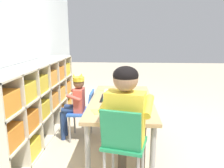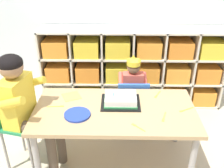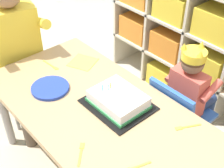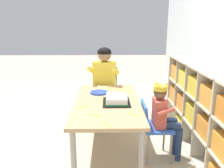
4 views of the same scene
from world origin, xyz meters
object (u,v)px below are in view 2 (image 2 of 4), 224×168
at_px(fork_by_napkin, 138,127).
at_px(fork_beside_plate_stack, 186,110).
at_px(child_with_crown, 132,83).
at_px(fork_near_cake_tray, 164,117).
at_px(classroom_chair_blue, 133,100).
at_px(fork_near_child_seat, 57,106).
at_px(fork_scattered_mid_table, 157,95).
at_px(classroom_chair_adult_side, 15,119).
at_px(activity_table, 115,115).
at_px(birthday_cake_on_tray, 121,100).
at_px(adult_helper_seated, 25,102).
at_px(paper_plate_stack, 77,115).

bearing_deg(fork_by_napkin, fork_beside_plate_stack, 75.11).
xyz_separation_m(child_with_crown, fork_near_cake_tray, (0.22, -0.69, 0.06)).
bearing_deg(classroom_chair_blue, fork_by_napkin, 88.93).
xyz_separation_m(fork_near_child_seat, fork_near_cake_tray, (0.90, -0.15, 0.00)).
bearing_deg(fork_scattered_mid_table, classroom_chair_blue, 70.13).
relative_size(classroom_chair_adult_side, fork_near_child_seat, 5.46).
bearing_deg(classroom_chair_adult_side, activity_table, -75.21).
xyz_separation_m(birthday_cake_on_tray, fork_scattered_mid_table, (0.34, 0.15, -0.03)).
height_order(classroom_chair_blue, fork_near_child_seat, classroom_chair_blue).
xyz_separation_m(child_with_crown, adult_helper_seated, (-0.92, -0.63, 0.15)).
height_order(child_with_crown, classroom_chair_adult_side, child_with_crown).
xyz_separation_m(activity_table, birthday_cake_on_tray, (0.05, 0.10, 0.09)).
xyz_separation_m(classroom_chair_blue, child_with_crown, (-0.00, 0.10, 0.14)).
xyz_separation_m(classroom_chair_adult_side, fork_by_napkin, (1.03, -0.22, 0.10)).
relative_size(fork_near_child_seat, fork_scattered_mid_table, 1.12).
height_order(birthday_cake_on_tray, fork_by_napkin, birthday_cake_on_tray).
height_order(child_with_crown, fork_by_napkin, child_with_crown).
distance_m(activity_table, fork_beside_plate_stack, 0.60).
height_order(child_with_crown, paper_plate_stack, child_with_crown).
xyz_separation_m(birthday_cake_on_tray, fork_by_napkin, (0.13, -0.34, -0.03)).
relative_size(classroom_chair_blue, adult_helper_seated, 0.57).
bearing_deg(adult_helper_seated, paper_plate_stack, -83.29).
bearing_deg(fork_near_cake_tray, classroom_chair_blue, 38.41).
relative_size(classroom_chair_blue, child_with_crown, 0.74).
relative_size(activity_table, fork_scattered_mid_table, 10.66).
distance_m(activity_table, fork_near_child_seat, 0.50).
distance_m(classroom_chair_blue, fork_beside_plate_stack, 0.66).
xyz_separation_m(adult_helper_seated, fork_beside_plate_stack, (1.34, 0.05, -0.10)).
height_order(paper_plate_stack, fork_by_napkin, paper_plate_stack).
xyz_separation_m(paper_plate_stack, fork_beside_plate_stack, (0.90, 0.10, -0.01)).
height_order(classroom_chair_adult_side, adult_helper_seated, adult_helper_seated).
height_order(activity_table, fork_by_napkin, fork_by_napkin).
height_order(activity_table, fork_beside_plate_stack, fork_beside_plate_stack).
height_order(birthday_cake_on_tray, fork_scattered_mid_table, birthday_cake_on_tray).
relative_size(adult_helper_seated, fork_by_napkin, 10.36).
bearing_deg(paper_plate_stack, classroom_chair_blue, 49.78).
bearing_deg(paper_plate_stack, fork_near_cake_tray, -1.20).
bearing_deg(fork_near_child_seat, activity_table, 171.03).
bearing_deg(fork_near_child_seat, birthday_cake_on_tray, -178.54).
relative_size(adult_helper_seated, fork_near_cake_tray, 8.20).
bearing_deg(adult_helper_seated, activity_table, -72.83).
relative_size(activity_table, fork_beside_plate_stack, 10.11).
bearing_deg(adult_helper_seated, birthday_cake_on_tray, -66.13).
relative_size(fork_scattered_mid_table, fork_by_napkin, 1.23).
bearing_deg(classroom_chair_adult_side, birthday_cake_on_tray, -69.19).
distance_m(activity_table, classroom_chair_blue, 0.52).
height_order(adult_helper_seated, fork_near_child_seat, adult_helper_seated).
xyz_separation_m(activity_table, child_with_crown, (0.18, 0.58, 0.01)).
distance_m(activity_table, adult_helper_seated, 0.76).
xyz_separation_m(child_with_crown, fork_scattered_mid_table, (0.21, -0.33, 0.06)).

